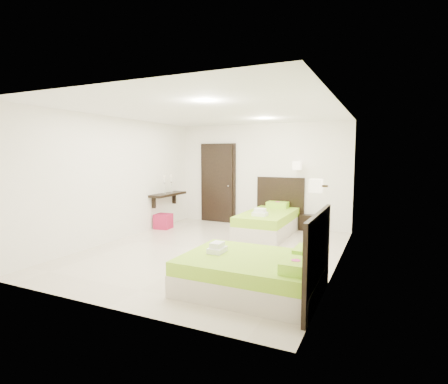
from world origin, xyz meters
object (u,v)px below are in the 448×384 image
at_px(bed_double, 256,272).
at_px(ottoman, 163,221).
at_px(bed_single, 269,221).
at_px(nightstand, 309,222).

bearing_deg(bed_double, ottoman, 140.59).
relative_size(bed_single, bed_double, 1.12).
height_order(bed_single, bed_double, bed_single).
bearing_deg(ottoman, bed_single, 11.62).
relative_size(bed_double, nightstand, 4.26).
bearing_deg(nightstand, bed_double, -89.56).
bearing_deg(nightstand, bed_single, -132.28).
height_order(bed_double, nightstand, bed_double).
height_order(nightstand, ottoman, nightstand).
bearing_deg(nightstand, ottoman, -159.01).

